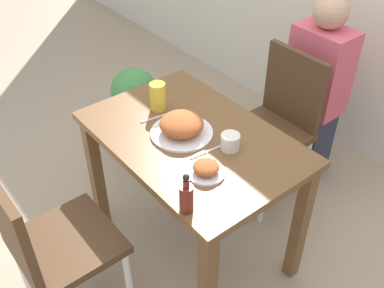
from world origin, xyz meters
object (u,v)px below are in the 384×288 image
Objects in this scene: drink_cup at (230,142)px; juice_glass at (158,96)px; chair_far at (277,119)px; potted_plant_left at (135,105)px; food_plate at (182,126)px; sauce_bottle at (186,197)px; person_figure at (316,89)px; chair_near at (47,242)px; side_plate at (206,169)px.

drink_cup is 0.60× the size of juice_glass.
chair_far is 1.41× the size of potted_plant_left.
food_plate is 0.48m from sauce_bottle.
sauce_bottle reaches higher than potted_plant_left.
juice_glass is 0.12× the size of person_figure.
person_figure is at bearing 105.37° from drink_cup.
chair_near is 1.27m from potted_plant_left.
drink_cup is at bearing 114.26° from sauce_bottle.
side_plate is 0.20m from drink_cup.
chair_near reaches higher than potted_plant_left.
sauce_bottle is at bearing -26.85° from juice_glass.
food_plate is at bearing -17.39° from potted_plant_left.
potted_plant_left is at bearing 159.63° from juice_glass.
person_figure is at bearing 45.06° from potted_plant_left.
side_plate is at bearing -116.81° from chair_near.
potted_plant_left is (-0.61, 0.23, -0.46)m from juice_glass.
person_figure is at bearing 92.65° from food_plate.
potted_plant_left is at bearing 156.28° from sauce_bottle.
drink_cup is at bearing -8.88° from potted_plant_left.
chair_near is 10.74× the size of drink_cup.
chair_far is at bearing -87.86° from person_figure.
food_plate is at bearing -92.36° from chair_near.
juice_glass is at bearing 153.15° from sauce_bottle.
side_plate is 1.87× the size of drink_cup.
chair_near is at bearing -107.09° from drink_cup.
juice_glass is 0.70m from sauce_bottle.
drink_cup is at bearing 7.65° from juice_glass.
person_figure is (0.80, 0.80, 0.20)m from potted_plant_left.
food_plate reaches higher than potted_plant_left.
food_plate is 0.29m from side_plate.
food_plate is 1.62× the size of sauce_bottle.
person_figure reaches higher than potted_plant_left.
juice_glass reaches higher than chair_near.
potted_plant_left is at bearing 171.12° from drink_cup.
sauce_bottle is (0.17, -0.38, 0.03)m from drink_cup.
drink_cup is (0.22, 0.10, -0.01)m from food_plate.
juice_glass is (-0.21, 0.74, 0.33)m from chair_near.
sauce_bottle is at bearing -72.04° from person_figure.
side_plate is at bearing -68.75° from chair_far.
sauce_bottle reaches higher than side_plate.
chair_far is 1.13m from sauce_bottle.
sauce_bottle is 1.42m from potted_plant_left.
juice_glass is at bearing -100.31° from person_figure.
sauce_bottle reaches higher than chair_near.
sauce_bottle reaches higher than juice_glass.
potted_plant_left is 0.55× the size of person_figure.
person_figure is at bearing 79.69° from juice_glass.
food_plate is at bearing -155.38° from drink_cup.
chair_far is 10.74× the size of drink_cup.
chair_far is 0.91m from side_plate.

